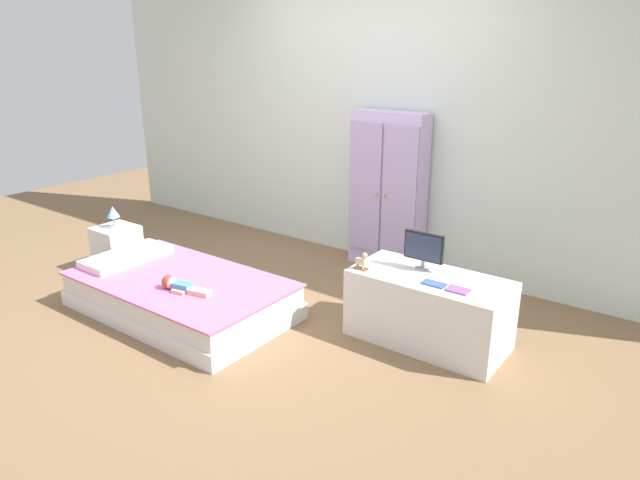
# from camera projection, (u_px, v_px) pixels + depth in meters

# --- Properties ---
(ground_plane) EXTENTS (10.00, 10.00, 0.02)m
(ground_plane) POSITION_uv_depth(u_px,v_px,m) (255.00, 316.00, 4.22)
(ground_plane) COLOR brown
(back_wall) EXTENTS (6.40, 0.05, 2.70)m
(back_wall) POSITION_uv_depth(u_px,v_px,m) (372.00, 110.00, 4.98)
(back_wall) COLOR silver
(back_wall) RESTS_ON ground_plane
(bed) EXTENTS (1.65, 0.95, 0.27)m
(bed) POSITION_uv_depth(u_px,v_px,m) (181.00, 295.00, 4.23)
(bed) COLOR white
(bed) RESTS_ON ground_plane
(pillow) EXTENTS (0.32, 0.68, 0.06)m
(pillow) POSITION_uv_depth(u_px,v_px,m) (127.00, 256.00, 4.53)
(pillow) COLOR white
(pillow) RESTS_ON bed
(doll) EXTENTS (0.39, 0.15, 0.10)m
(doll) POSITION_uv_depth(u_px,v_px,m) (177.00, 285.00, 3.98)
(doll) COLOR #4C84C6
(doll) RESTS_ON bed
(nightstand) EXTENTS (0.33, 0.33, 0.40)m
(nightstand) POSITION_uv_depth(u_px,v_px,m) (117.00, 249.00, 4.99)
(nightstand) COLOR white
(nightstand) RESTS_ON ground_plane
(table_lamp) EXTENTS (0.11, 0.11, 0.19)m
(table_lamp) POSITION_uv_depth(u_px,v_px,m) (113.00, 213.00, 4.89)
(table_lamp) COLOR #B7B2AD
(table_lamp) RESTS_ON nightstand
(wardrobe) EXTENTS (0.67, 0.24, 1.37)m
(wardrobe) POSITION_uv_depth(u_px,v_px,m) (388.00, 192.00, 4.92)
(wardrobe) COLOR silver
(wardrobe) RESTS_ON ground_plane
(tv_stand) EXTENTS (1.03, 0.50, 0.47)m
(tv_stand) POSITION_uv_depth(u_px,v_px,m) (428.00, 309.00, 3.77)
(tv_stand) COLOR silver
(tv_stand) RESTS_ON ground_plane
(tv_monitor) EXTENTS (0.28, 0.10, 0.25)m
(tv_monitor) POSITION_uv_depth(u_px,v_px,m) (424.00, 248.00, 3.77)
(tv_monitor) COLOR #99999E
(tv_monitor) RESTS_ON tv_stand
(rocking_horse_toy) EXTENTS (0.10, 0.04, 0.12)m
(rocking_horse_toy) POSITION_uv_depth(u_px,v_px,m) (362.00, 261.00, 3.78)
(rocking_horse_toy) COLOR #8E6642
(rocking_horse_toy) RESTS_ON tv_stand
(book_blue) EXTENTS (0.15, 0.08, 0.01)m
(book_blue) POSITION_uv_depth(u_px,v_px,m) (434.00, 284.00, 3.56)
(book_blue) COLOR blue
(book_blue) RESTS_ON tv_stand
(book_purple) EXTENTS (0.14, 0.10, 0.01)m
(book_purple) POSITION_uv_depth(u_px,v_px,m) (458.00, 290.00, 3.47)
(book_purple) COLOR #8E51B2
(book_purple) RESTS_ON tv_stand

